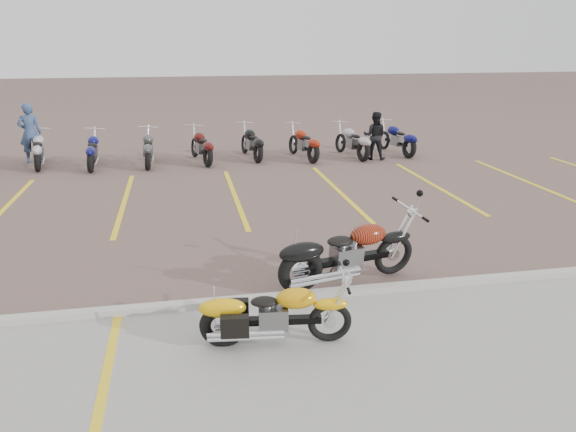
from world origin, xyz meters
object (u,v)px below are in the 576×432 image
yellow_cruiser (272,316)px  person_b (375,136)px  person_a (30,133)px  flame_cruiser (344,255)px

yellow_cruiser → person_b: size_ratio=1.27×
person_a → yellow_cruiser: bearing=105.1°
yellow_cruiser → person_b: bearing=71.2°
person_b → yellow_cruiser: bearing=89.2°
yellow_cruiser → flame_cruiser: flame_cruiser is taller
yellow_cruiser → person_a: size_ratio=1.05×
flame_cruiser → person_a: bearing=111.0°
yellow_cruiser → person_b: (5.17, 10.84, 0.37)m
yellow_cruiser → person_b: 12.02m
person_a → person_b: 10.96m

